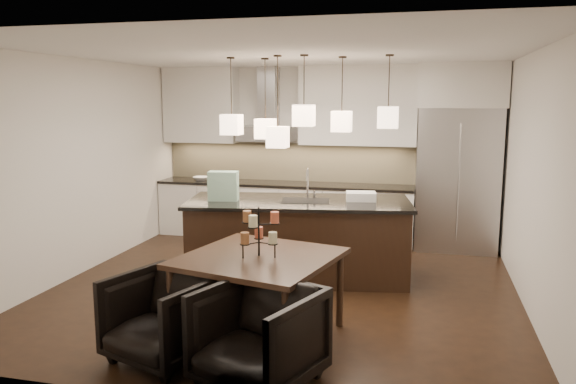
% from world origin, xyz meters
% --- Properties ---
extents(floor, '(5.50, 5.50, 0.02)m').
position_xyz_m(floor, '(0.00, 0.00, -0.01)').
color(floor, black).
rests_on(floor, ground).
extents(ceiling, '(5.50, 5.50, 0.02)m').
position_xyz_m(ceiling, '(0.00, 0.00, 2.81)').
color(ceiling, white).
rests_on(ceiling, wall_back).
extents(wall_back, '(5.50, 0.02, 2.80)m').
position_xyz_m(wall_back, '(0.00, 2.76, 1.40)').
color(wall_back, silver).
rests_on(wall_back, ground).
extents(wall_front, '(5.50, 0.02, 2.80)m').
position_xyz_m(wall_front, '(0.00, -2.76, 1.40)').
color(wall_front, silver).
rests_on(wall_front, ground).
extents(wall_left, '(0.02, 5.50, 2.80)m').
position_xyz_m(wall_left, '(-2.76, 0.00, 1.40)').
color(wall_left, silver).
rests_on(wall_left, ground).
extents(wall_right, '(0.02, 5.50, 2.80)m').
position_xyz_m(wall_right, '(2.76, 0.00, 1.40)').
color(wall_right, silver).
rests_on(wall_right, ground).
extents(refrigerator, '(1.20, 0.72, 2.15)m').
position_xyz_m(refrigerator, '(2.10, 2.38, 1.07)').
color(refrigerator, '#B7B7BA').
rests_on(refrigerator, floor).
extents(fridge_panel, '(1.26, 0.72, 0.65)m').
position_xyz_m(fridge_panel, '(2.10, 2.38, 2.47)').
color(fridge_panel, silver).
rests_on(fridge_panel, refrigerator).
extents(lower_cabinets, '(4.21, 0.62, 0.88)m').
position_xyz_m(lower_cabinets, '(-0.62, 2.43, 0.44)').
color(lower_cabinets, silver).
rests_on(lower_cabinets, floor).
extents(countertop, '(4.21, 0.66, 0.04)m').
position_xyz_m(countertop, '(-0.62, 2.43, 0.90)').
color(countertop, black).
rests_on(countertop, lower_cabinets).
extents(backsplash, '(4.21, 0.02, 0.63)m').
position_xyz_m(backsplash, '(-0.62, 2.73, 1.24)').
color(backsplash, tan).
rests_on(backsplash, countertop).
extents(upper_cab_left, '(1.25, 0.35, 1.25)m').
position_xyz_m(upper_cab_left, '(-2.10, 2.57, 2.17)').
color(upper_cab_left, silver).
rests_on(upper_cab_left, wall_back).
extents(upper_cab_right, '(1.85, 0.35, 1.25)m').
position_xyz_m(upper_cab_right, '(0.55, 2.57, 2.17)').
color(upper_cab_right, silver).
rests_on(upper_cab_right, wall_back).
extents(hood_canopy, '(0.90, 0.52, 0.24)m').
position_xyz_m(hood_canopy, '(-0.93, 2.48, 1.72)').
color(hood_canopy, '#B7B7BA').
rests_on(hood_canopy, wall_back).
extents(hood_chimney, '(0.30, 0.28, 0.96)m').
position_xyz_m(hood_chimney, '(-0.93, 2.59, 2.32)').
color(hood_chimney, '#B7B7BA').
rests_on(hood_chimney, hood_canopy).
extents(fruit_bowl, '(0.28, 0.28, 0.06)m').
position_xyz_m(fruit_bowl, '(-2.06, 2.38, 0.95)').
color(fruit_bowl, silver).
rests_on(fruit_bowl, countertop).
extents(island_body, '(2.87, 1.52, 0.96)m').
position_xyz_m(island_body, '(0.08, 0.46, 0.48)').
color(island_body, black).
rests_on(island_body, floor).
extents(island_top, '(2.97, 1.62, 0.04)m').
position_xyz_m(island_top, '(0.08, 0.46, 0.98)').
color(island_top, black).
rests_on(island_top, island_body).
extents(faucet, '(0.15, 0.28, 0.41)m').
position_xyz_m(faucet, '(0.17, 0.58, 1.21)').
color(faucet, silver).
rests_on(faucet, island_top).
extents(tote_bag, '(0.40, 0.25, 0.37)m').
position_xyz_m(tote_bag, '(-0.85, 0.24, 1.19)').
color(tote_bag, '#1E6646').
rests_on(tote_bag, island_top).
extents(food_container, '(0.41, 0.32, 0.11)m').
position_xyz_m(food_container, '(0.85, 0.63, 1.06)').
color(food_container, silver).
rests_on(food_container, island_top).
extents(dining_table, '(1.62, 1.62, 0.81)m').
position_xyz_m(dining_table, '(0.12, -1.45, 0.40)').
color(dining_table, black).
rests_on(dining_table, floor).
extents(candelabra, '(0.47, 0.47, 0.47)m').
position_xyz_m(candelabra, '(0.12, -1.45, 1.04)').
color(candelabra, black).
rests_on(candelabra, dining_table).
extents(candle_a, '(0.10, 0.10, 0.11)m').
position_xyz_m(candle_a, '(0.27, -1.49, 1.00)').
color(candle_a, beige).
rests_on(candle_a, candelabra).
extents(candle_b, '(0.10, 0.10, 0.11)m').
position_xyz_m(candle_b, '(0.08, -1.31, 1.00)').
color(candle_b, '#C1563B').
rests_on(candle_b, candelabra).
extents(candle_c, '(0.10, 0.10, 0.11)m').
position_xyz_m(candle_c, '(0.02, -1.56, 1.00)').
color(candle_c, brown).
rests_on(candle_c, candelabra).
extents(candle_d, '(0.10, 0.10, 0.11)m').
position_xyz_m(candle_d, '(0.26, -1.39, 1.17)').
color(candle_d, '#C1563B').
rests_on(candle_d, candelabra).
extents(candle_e, '(0.10, 0.10, 0.11)m').
position_xyz_m(candle_e, '(-0.01, -1.40, 1.17)').
color(candle_e, brown).
rests_on(candle_e, candelabra).
extents(candle_f, '(0.10, 0.10, 0.11)m').
position_xyz_m(candle_f, '(0.11, -1.59, 1.17)').
color(candle_f, beige).
rests_on(candle_f, candelabra).
extents(armchair_left, '(1.06, 1.07, 0.77)m').
position_xyz_m(armchair_left, '(-0.55, -2.12, 0.39)').
color(armchair_left, black).
rests_on(armchair_left, floor).
extents(armchair_right, '(1.12, 1.14, 0.80)m').
position_xyz_m(armchair_right, '(0.38, -2.34, 0.40)').
color(armchair_right, black).
rests_on(armchair_right, floor).
extents(pendant_a, '(0.24, 0.24, 0.26)m').
position_xyz_m(pendant_a, '(-0.82, 0.48, 1.95)').
color(pendant_a, beige).
rests_on(pendant_a, ceiling).
extents(pendant_b, '(0.24, 0.24, 0.26)m').
position_xyz_m(pendant_b, '(-0.44, 0.73, 1.89)').
color(pendant_b, beige).
rests_on(pendant_b, ceiling).
extents(pendant_c, '(0.24, 0.24, 0.26)m').
position_xyz_m(pendant_c, '(0.18, 0.29, 2.08)').
color(pendant_c, beige).
rests_on(pendant_c, ceiling).
extents(pendant_d, '(0.24, 0.24, 0.26)m').
position_xyz_m(pendant_d, '(0.58, 0.70, 2.00)').
color(pendant_d, beige).
rests_on(pendant_d, ceiling).
extents(pendant_e, '(0.24, 0.24, 0.26)m').
position_xyz_m(pendant_e, '(1.16, 0.54, 2.06)').
color(pendant_e, beige).
rests_on(pendant_e, ceiling).
extents(pendant_f, '(0.24, 0.24, 0.26)m').
position_xyz_m(pendant_f, '(-0.15, 0.30, 1.81)').
color(pendant_f, beige).
rests_on(pendant_f, ceiling).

